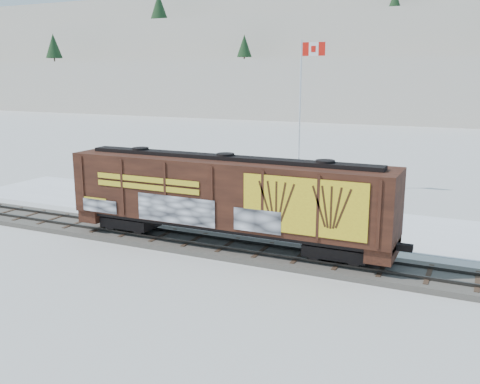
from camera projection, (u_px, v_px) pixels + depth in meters
The scene contains 9 objects.
ground at pixel (163, 240), 29.63m from camera, with size 500.00×500.00×0.00m, color white.
rail_track at pixel (163, 237), 29.60m from camera, with size 50.00×3.40×0.43m.
parking_strip at pixel (224, 210), 36.26m from camera, with size 40.00×8.00×0.03m, color white.
hillside at pixel (435, 55), 150.22m from camera, with size 360.00×110.00×93.00m.
hopper_railcar at pixel (226, 195), 27.37m from camera, with size 17.29×3.06×4.55m.
flagpole at pixel (301, 136), 41.62m from camera, with size 2.30×0.90×11.55m.
car_silver at pixel (189, 200), 35.61m from camera, with size 1.82×4.51×1.54m, color #AAACB1.
car_white at pixel (177, 197), 36.25m from camera, with size 1.80×5.16×1.70m, color silver.
car_dark at pixel (267, 212), 33.08m from camera, with size 1.83×4.49×1.30m, color black.
Camera 1 is at (15.89, -23.88, 8.97)m, focal length 40.00 mm.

